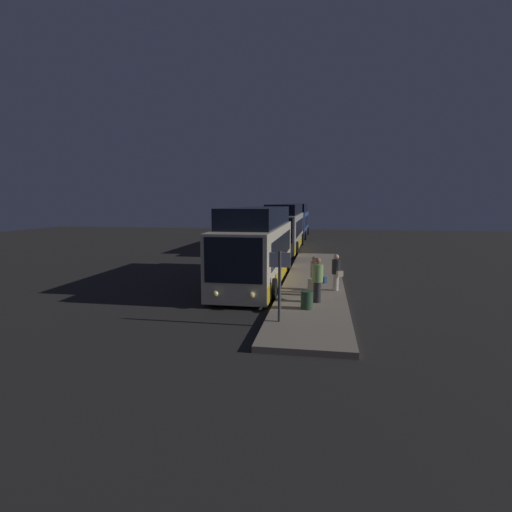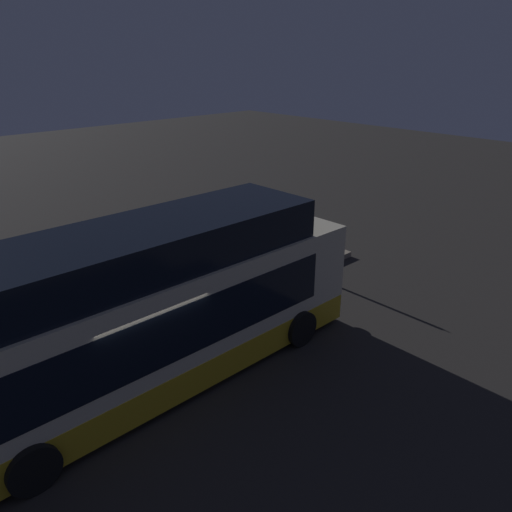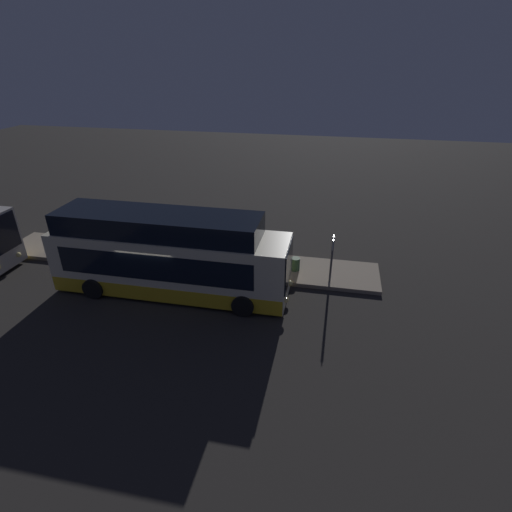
{
  "view_description": "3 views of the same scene",
  "coord_description": "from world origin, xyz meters",
  "views": [
    {
      "loc": [
        20.13,
        3.45,
        4.04
      ],
      "look_at": [
        4.36,
        0.76,
        1.87
      ],
      "focal_mm": 28.0,
      "sensor_mm": 36.0,
      "label": 1
    },
    {
      "loc": [
        -4.29,
        -8.47,
        7.11
      ],
      "look_at": [
        4.36,
        0.76,
        1.87
      ],
      "focal_mm": 35.0,
      "sensor_mm": 36.0,
      "label": 2
    },
    {
      "loc": [
        7.45,
        -14.47,
        9.83
      ],
      "look_at": [
        4.36,
        0.76,
        1.87
      ],
      "focal_mm": 28.0,
      "sensor_mm": 36.0,
      "label": 3
    }
  ],
  "objects": [
    {
      "name": "passenger_waiting",
      "position": [
        2.64,
        4.02,
        1.05
      ],
      "size": [
        0.62,
        0.56,
        1.6
      ],
      "rotation": [
        0.0,
        0.0,
        -0.98
      ],
      "color": "silver",
      "rests_on": "platform"
    },
    {
      "name": "trash_bin",
      "position": [
        5.91,
        2.89,
        0.52
      ],
      "size": [
        0.44,
        0.44,
        0.65
      ],
      "color": "#2D4C33",
      "rests_on": "platform"
    },
    {
      "name": "suitcase",
      "position": [
        3.73,
        2.97,
        0.55
      ],
      "size": [
        0.32,
        0.26,
        0.95
      ],
      "color": "beige",
      "rests_on": "platform"
    },
    {
      "name": "platform",
      "position": [
        0.0,
        3.01,
        0.1
      ],
      "size": [
        20.0,
        2.82,
        0.19
      ],
      "color": "gray",
      "rests_on": "ground"
    },
    {
      "name": "ground",
      "position": [
        0.0,
        0.0,
        0.0
      ],
      "size": [
        80.0,
        80.0,
        0.0
      ],
      "primitive_type": "plane",
      "color": "#2B2826"
    },
    {
      "name": "passenger_boarding",
      "position": [
        4.86,
        3.25,
        1.12
      ],
      "size": [
        0.67,
        0.68,
        1.75
      ],
      "rotation": [
        0.0,
        0.0,
        0.77
      ],
      "color": "#2D2D33",
      "rests_on": "platform"
    },
    {
      "name": "sign_post",
      "position": [
        7.63,
        2.08,
        1.66
      ],
      "size": [
        0.1,
        0.67,
        2.31
      ],
      "color": "#4C4C51",
      "rests_on": "platform"
    },
    {
      "name": "passenger_with_bags",
      "position": [
        3.27,
        3.1,
        1.05
      ],
      "size": [
        0.43,
        0.43,
        1.58
      ],
      "rotation": [
        0.0,
        0.0,
        0.31
      ],
      "color": "#2D2D33",
      "rests_on": "platform"
    },
    {
      "name": "bus_lead",
      "position": [
        0.52,
        0.16,
        1.68
      ],
      "size": [
        10.65,
        2.82,
        3.78
      ],
      "color": "beige",
      "rests_on": "ground"
    }
  ]
}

